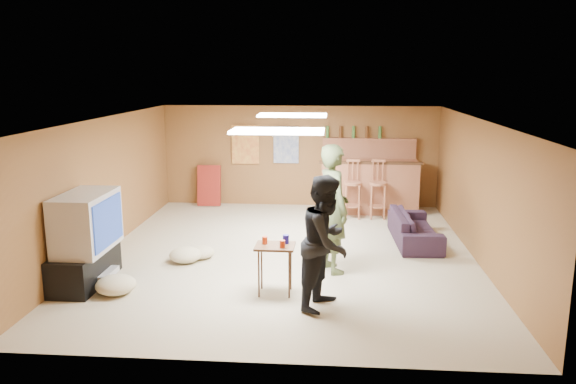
# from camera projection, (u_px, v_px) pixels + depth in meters

# --- Properties ---
(ground) EXTENTS (7.00, 7.00, 0.00)m
(ground) POSITION_uv_depth(u_px,v_px,m) (287.00, 254.00, 9.16)
(ground) COLOR tan
(ground) RESTS_ON ground
(ceiling) EXTENTS (6.00, 7.00, 0.02)m
(ceiling) POSITION_uv_depth(u_px,v_px,m) (287.00, 119.00, 8.69)
(ceiling) COLOR silver
(ceiling) RESTS_ON ground
(wall_back) EXTENTS (6.00, 0.02, 2.20)m
(wall_back) POSITION_uv_depth(u_px,v_px,m) (300.00, 156.00, 12.34)
(wall_back) COLOR brown
(wall_back) RESTS_ON ground
(wall_front) EXTENTS (6.00, 0.02, 2.20)m
(wall_front) POSITION_uv_depth(u_px,v_px,m) (258.00, 261.00, 5.51)
(wall_front) COLOR brown
(wall_front) RESTS_ON ground
(wall_left) EXTENTS (0.02, 7.00, 2.20)m
(wall_left) POSITION_uv_depth(u_px,v_px,m) (104.00, 186.00, 9.16)
(wall_left) COLOR brown
(wall_left) RESTS_ON ground
(wall_right) EXTENTS (0.02, 7.00, 2.20)m
(wall_right) POSITION_uv_depth(u_px,v_px,m) (480.00, 192.00, 8.69)
(wall_right) COLOR brown
(wall_right) RESTS_ON ground
(tv_stand) EXTENTS (0.55, 1.30, 0.50)m
(tv_stand) POSITION_uv_depth(u_px,v_px,m) (85.00, 266.00, 7.85)
(tv_stand) COLOR black
(tv_stand) RESTS_ON ground
(dvd_box) EXTENTS (0.35, 0.50, 0.08)m
(dvd_box) POSITION_uv_depth(u_px,v_px,m) (101.00, 274.00, 7.85)
(dvd_box) COLOR #B2B2B7
(dvd_box) RESTS_ON tv_stand
(tv_body) EXTENTS (0.60, 1.10, 0.80)m
(tv_body) POSITION_uv_depth(u_px,v_px,m) (86.00, 222.00, 7.71)
(tv_body) COLOR #B2B2B7
(tv_body) RESTS_ON tv_stand
(tv_screen) EXTENTS (0.02, 0.95, 0.65)m
(tv_screen) POSITION_uv_depth(u_px,v_px,m) (108.00, 222.00, 7.68)
(tv_screen) COLOR navy
(tv_screen) RESTS_ON tv_body
(bar_counter) EXTENTS (2.00, 0.60, 1.10)m
(bar_counter) POSITION_uv_depth(u_px,v_px,m) (369.00, 187.00, 11.80)
(bar_counter) COLOR brown
(bar_counter) RESTS_ON ground
(bar_lip) EXTENTS (2.10, 0.12, 0.05)m
(bar_lip) POSITION_uv_depth(u_px,v_px,m) (371.00, 163.00, 11.44)
(bar_lip) COLOR #3A2212
(bar_lip) RESTS_ON bar_counter
(bar_shelf) EXTENTS (2.00, 0.18, 0.05)m
(bar_shelf) POSITION_uv_depth(u_px,v_px,m) (369.00, 139.00, 12.04)
(bar_shelf) COLOR brown
(bar_shelf) RESTS_ON bar_backing
(bar_backing) EXTENTS (2.00, 0.14, 0.60)m
(bar_backing) POSITION_uv_depth(u_px,v_px,m) (369.00, 153.00, 12.12)
(bar_backing) COLOR brown
(bar_backing) RESTS_ON bar_counter
(poster_left) EXTENTS (0.60, 0.03, 0.85)m
(poster_left) POSITION_uv_depth(u_px,v_px,m) (245.00, 145.00, 12.34)
(poster_left) COLOR #BF3F26
(poster_left) RESTS_ON wall_back
(poster_right) EXTENTS (0.55, 0.03, 0.80)m
(poster_right) POSITION_uv_depth(u_px,v_px,m) (286.00, 145.00, 12.27)
(poster_right) COLOR #334C99
(poster_right) RESTS_ON wall_back
(folding_chair_stack) EXTENTS (0.50, 0.26, 0.91)m
(folding_chair_stack) POSITION_uv_depth(u_px,v_px,m) (209.00, 186.00, 12.43)
(folding_chair_stack) COLOR maroon
(folding_chair_stack) RESTS_ON ground
(ceiling_panel_front) EXTENTS (1.20, 0.60, 0.04)m
(ceiling_panel_front) POSITION_uv_depth(u_px,v_px,m) (278.00, 131.00, 7.24)
(ceiling_panel_front) COLOR white
(ceiling_panel_front) RESTS_ON ceiling
(ceiling_panel_back) EXTENTS (1.20, 0.60, 0.04)m
(ceiling_panel_back) POSITION_uv_depth(u_px,v_px,m) (292.00, 115.00, 9.87)
(ceiling_panel_back) COLOR white
(ceiling_panel_back) RESTS_ON ceiling
(person_olive) EXTENTS (0.69, 0.82, 1.91)m
(person_olive) POSITION_uv_depth(u_px,v_px,m) (333.00, 209.00, 8.22)
(person_olive) COLOR #475431
(person_olive) RESTS_ON ground
(person_black) EXTENTS (0.91, 1.00, 1.69)m
(person_black) POSITION_uv_depth(u_px,v_px,m) (326.00, 242.00, 6.97)
(person_black) COLOR black
(person_black) RESTS_ON ground
(sofa) EXTENTS (0.77, 1.81, 0.52)m
(sofa) POSITION_uv_depth(u_px,v_px,m) (415.00, 228.00, 9.77)
(sofa) COLOR black
(sofa) RESTS_ON ground
(tray_table) EXTENTS (0.53, 0.42, 0.68)m
(tray_table) POSITION_uv_depth(u_px,v_px,m) (275.00, 269.00, 7.48)
(tray_table) COLOR #3A2212
(tray_table) RESTS_ON ground
(cup_red_near) EXTENTS (0.09, 0.09, 0.10)m
(cup_red_near) POSITION_uv_depth(u_px,v_px,m) (265.00, 240.00, 7.46)
(cup_red_near) COLOR #B52E0C
(cup_red_near) RESTS_ON tray_table
(cup_red_far) EXTENTS (0.09, 0.09, 0.10)m
(cup_red_far) POSITION_uv_depth(u_px,v_px,m) (282.00, 244.00, 7.29)
(cup_red_far) COLOR #B52E0C
(cup_red_far) RESTS_ON tray_table
(cup_blue) EXTENTS (0.10, 0.10, 0.12)m
(cup_blue) POSITION_uv_depth(u_px,v_px,m) (286.00, 239.00, 7.48)
(cup_blue) COLOR navy
(cup_blue) RESTS_ON tray_table
(bar_stool_left) EXTENTS (0.42, 0.42, 1.11)m
(bar_stool_left) POSITION_uv_depth(u_px,v_px,m) (353.00, 191.00, 11.33)
(bar_stool_left) COLOR brown
(bar_stool_left) RESTS_ON ground
(bar_stool_right) EXTENTS (0.39, 0.39, 1.10)m
(bar_stool_right) POSITION_uv_depth(u_px,v_px,m) (378.00, 192.00, 11.30)
(bar_stool_right) COLOR brown
(bar_stool_right) RESTS_ON ground
(cushion_near_tv) EXTENTS (0.64, 0.64, 0.23)m
(cushion_near_tv) POSITION_uv_depth(u_px,v_px,m) (185.00, 255.00, 8.78)
(cushion_near_tv) COLOR tan
(cushion_near_tv) RESTS_ON ground
(cushion_mid) EXTENTS (0.49, 0.49, 0.19)m
(cushion_mid) POSITION_uv_depth(u_px,v_px,m) (201.00, 252.00, 8.96)
(cushion_mid) COLOR tan
(cushion_mid) RESTS_ON ground
(cushion_far) EXTENTS (0.71, 0.71, 0.24)m
(cushion_far) POSITION_uv_depth(u_px,v_px,m) (116.00, 285.00, 7.52)
(cushion_far) COLOR tan
(cushion_far) RESTS_ON ground
(bottle_row) EXTENTS (1.20, 0.08, 0.26)m
(bottle_row) POSITION_uv_depth(u_px,v_px,m) (354.00, 132.00, 12.01)
(bottle_row) COLOR #3F7233
(bottle_row) RESTS_ON bar_shelf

